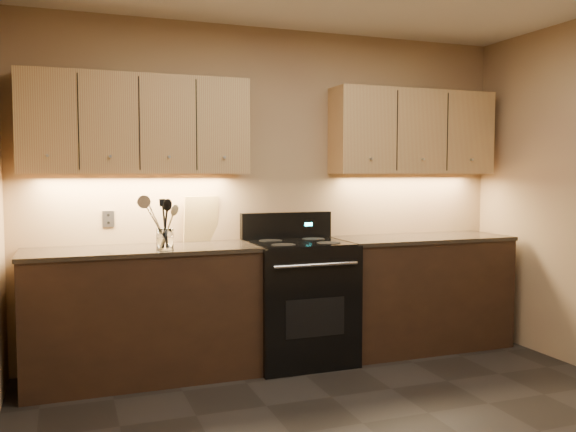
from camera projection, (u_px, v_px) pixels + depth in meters
The scene contains 14 objects.
wall_back at pixel (275, 192), 4.91m from camera, with size 4.00×0.04×2.60m, color tan.
counter_left at pixel (143, 313), 4.31m from camera, with size 1.62×0.62×0.93m.
counter_right at pixel (420, 292), 5.10m from camera, with size 1.46×0.62×0.93m.
stove at pixel (299, 300), 4.70m from camera, with size 0.76×0.68×1.14m.
upper_cab_left at pixel (137, 125), 4.35m from camera, with size 1.60×0.30×0.70m, color tan.
upper_cab_right at pixel (413, 132), 5.14m from camera, with size 1.44×0.30×0.70m, color tan.
outlet_plate at pixel (108, 219), 4.47m from camera, with size 0.09×0.01×0.12m, color #B2B5BA.
utensil_crock at pixel (165, 240), 4.18m from camera, with size 0.13×0.13×0.15m.
cutting_board at pixel (201, 219), 4.69m from camera, with size 0.28×0.02×0.35m, color tan.
wooden_spoon at pixel (160, 225), 4.15m from camera, with size 0.06×0.06×0.31m, color tan, non-canonical shape.
black_spoon at pixel (163, 222), 4.19m from camera, with size 0.06×0.06×0.34m, color black, non-canonical shape.
black_turner at pixel (167, 222), 4.15m from camera, with size 0.08×0.08×0.35m, color black, non-canonical shape.
steel_spatula at pixel (168, 219), 4.19m from camera, with size 0.08×0.08×0.39m, color silver, non-canonical shape.
steel_skimmer at pixel (169, 220), 4.17m from camera, with size 0.09×0.09×0.38m, color silver, non-canonical shape.
Camera 1 is at (-1.60, -2.64, 1.45)m, focal length 38.00 mm.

